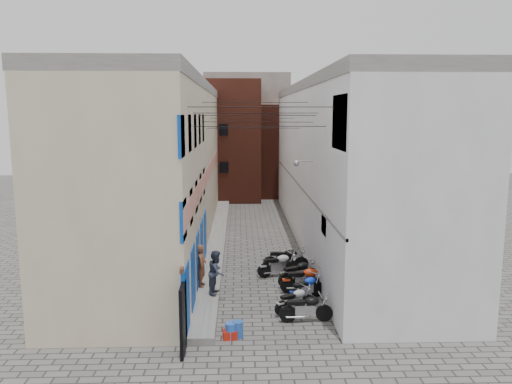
{
  "coord_description": "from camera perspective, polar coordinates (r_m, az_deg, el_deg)",
  "views": [
    {
      "loc": [
        -0.79,
        -14.88,
        7.29
      ],
      "look_at": [
        0.14,
        12.23,
        3.0
      ],
      "focal_mm": 35.0,
      "sensor_mm": 36.0,
      "label": 1
    }
  ],
  "objects": [
    {
      "name": "building_left",
      "position": [
        28.28,
        -10.49,
        3.17
      ],
      "size": [
        5.1,
        27.0,
        9.0
      ],
      "color": "#C6B396",
      "rests_on": "ground"
    },
    {
      "name": "overhead_wires",
      "position": [
        22.54,
        0.05,
        8.56
      ],
      "size": [
        5.8,
        13.02,
        1.32
      ],
      "color": "black",
      "rests_on": "ground"
    },
    {
      "name": "far_shopfront",
      "position": [
        40.55,
        -0.83,
        0.35
      ],
      "size": [
        2.0,
        0.3,
        2.4
      ],
      "primitive_type": "cube",
      "color": "black",
      "rests_on": "ground"
    },
    {
      "name": "motorcycle_e",
      "position": [
        21.72,
        4.87,
        -9.04
      ],
      "size": [
        2.07,
        1.52,
        1.16
      ],
      "primitive_type": null,
      "rotation": [
        0.0,
        0.0,
        -1.07
      ],
      "color": "black",
      "rests_on": "ground"
    },
    {
      "name": "person_a",
      "position": [
        20.74,
        -6.25,
        -8.36
      ],
      "size": [
        0.44,
        0.65,
        1.75
      ],
      "primitive_type": "imported",
      "rotation": [
        0.0,
        0.0,
        1.54
      ],
      "color": "brown",
      "rests_on": "plinth"
    },
    {
      "name": "ground",
      "position": [
        16.59,
        1.02,
        -17.08
      ],
      "size": [
        90.0,
        90.0,
        0.0
      ],
      "primitive_type": "plane",
      "color": "#5A5855",
      "rests_on": "ground"
    },
    {
      "name": "person_b",
      "position": [
        19.9,
        -4.54,
        -9.11
      ],
      "size": [
        0.83,
        0.97,
        1.74
      ],
      "primitive_type": "imported",
      "rotation": [
        0.0,
        0.0,
        1.34
      ],
      "color": "#343C4E",
      "rests_on": "plinth"
    },
    {
      "name": "motorcycle_f",
      "position": [
        22.77,
        2.6,
        -8.15
      ],
      "size": [
        2.12,
        1.25,
        1.17
      ],
      "primitive_type": null,
      "rotation": [
        0.0,
        0.0,
        -1.24
      ],
      "color": "#B7B9BD",
      "rests_on": "ground"
    },
    {
      "name": "water_jug_near",
      "position": [
        16.91,
        -2.94,
        -15.57
      ],
      "size": [
        0.45,
        0.45,
        0.53
      ],
      "primitive_type": "cylinder",
      "rotation": [
        0.0,
        0.0,
        0.4
      ],
      "color": "blue",
      "rests_on": "ground"
    },
    {
      "name": "motorcycle_b",
      "position": [
        18.89,
        4.48,
        -12.09
      ],
      "size": [
        1.79,
        1.36,
        1.01
      ],
      "primitive_type": null,
      "rotation": [
        0.0,
        0.0,
        -1.04
      ],
      "color": "silver",
      "rests_on": "ground"
    },
    {
      "name": "red_crate",
      "position": [
        16.97,
        -2.99,
        -15.95
      ],
      "size": [
        0.5,
        0.4,
        0.28
      ],
      "primitive_type": "cube",
      "rotation": [
        0.0,
        0.0,
        0.14
      ],
      "color": "red",
      "rests_on": "ground"
    },
    {
      "name": "motorcycle_d",
      "position": [
        20.87,
        5.63,
        -9.74
      ],
      "size": [
        2.16,
        0.9,
        1.21
      ],
      "primitive_type": null,
      "rotation": [
        0.0,
        0.0,
        -1.45
      ],
      "color": "red",
      "rests_on": "ground"
    },
    {
      "name": "building_far_brick_right",
      "position": [
        45.16,
        2.86,
        4.8
      ],
      "size": [
        5.0,
        6.0,
        8.0
      ],
      "primitive_type": "cube",
      "color": "maroon",
      "rests_on": "ground"
    },
    {
      "name": "motorcycle_a",
      "position": [
        18.1,
        5.75,
        -12.92
      ],
      "size": [
        1.92,
        0.66,
        1.1
      ],
      "primitive_type": null,
      "rotation": [
        0.0,
        0.0,
        -1.54
      ],
      "color": "black",
      "rests_on": "ground"
    },
    {
      "name": "building_far_concrete",
      "position": [
        48.92,
        -1.05,
        6.89
      ],
      "size": [
        8.0,
        5.0,
        11.0
      ],
      "primitive_type": "cube",
      "color": "slate",
      "rests_on": "ground"
    },
    {
      "name": "building_far_brick_left",
      "position": [
        42.96,
        -3.6,
        5.92
      ],
      "size": [
        6.0,
        6.0,
        10.0
      ],
      "primitive_type": "cube",
      "color": "maroon",
      "rests_on": "ground"
    },
    {
      "name": "plinth",
      "position": [
        28.82,
        -4.43,
        -5.44
      ],
      "size": [
        0.9,
        26.0,
        0.25
      ],
      "primitive_type": "cube",
      "color": "slate",
      "rests_on": "ground"
    },
    {
      "name": "motorcycle_c",
      "position": [
        20.03,
        5.77,
        -10.73
      ],
      "size": [
        1.86,
        1.63,
        1.09
      ],
      "primitive_type": null,
      "rotation": [
        0.0,
        0.0,
        -0.91
      ],
      "color": "#0E35DB",
      "rests_on": "ground"
    },
    {
      "name": "building_right",
      "position": [
        28.61,
        9.73,
        3.27
      ],
      "size": [
        5.94,
        26.0,
        9.0
      ],
      "color": "silver",
      "rests_on": "ground"
    },
    {
      "name": "motorcycle_g",
      "position": [
        23.51,
        3.43,
        -7.52
      ],
      "size": [
        2.18,
        0.85,
        1.23
      ],
      "primitive_type": null,
      "rotation": [
        0.0,
        0.0,
        -1.66
      ],
      "color": "black",
      "rests_on": "ground"
    },
    {
      "name": "water_jug_far",
      "position": [
        16.98,
        -2.1,
        -15.41
      ],
      "size": [
        0.4,
        0.4,
        0.56
      ],
      "primitive_type": "cylinder",
      "rotation": [
        0.0,
        0.0,
        -0.14
      ],
      "color": "#2351B1",
      "rests_on": "ground"
    }
  ]
}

